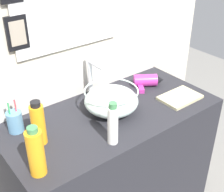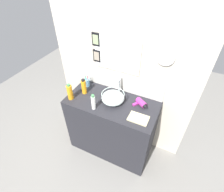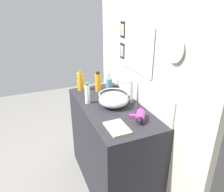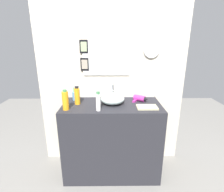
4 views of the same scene
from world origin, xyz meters
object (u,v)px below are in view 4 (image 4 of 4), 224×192
object	(u,v)px
faucet	(112,88)
lotion_bottle	(98,102)
toothbrush_cup	(75,96)
glass_bowl_sink	(113,98)
hand_towel	(147,107)
hair_drier	(140,99)
spray_bottle	(65,100)
shampoo_bottle	(77,96)

from	to	relation	value
faucet	lotion_bottle	size ratio (longest dim) A/B	1.24
toothbrush_cup	lotion_bottle	distance (m)	0.47
glass_bowl_sink	hand_towel	size ratio (longest dim) A/B	1.24
hair_drier	toothbrush_cup	world-z (taller)	toothbrush_cup
toothbrush_cup	glass_bowl_sink	bearing A→B (deg)	-17.31
faucet	spray_bottle	bearing A→B (deg)	-145.31
shampoo_bottle	lotion_bottle	distance (m)	0.33
shampoo_bottle	spray_bottle	size ratio (longest dim) A/B	0.97
lotion_bottle	shampoo_bottle	bearing A→B (deg)	142.08
glass_bowl_sink	hand_towel	distance (m)	0.41
faucet	shampoo_bottle	size ratio (longest dim) A/B	1.20
glass_bowl_sink	toothbrush_cup	size ratio (longest dim) A/B	1.50
toothbrush_cup	lotion_bottle	bearing A→B (deg)	-48.62
shampoo_bottle	spray_bottle	xyz separation A→B (m)	(-0.09, -0.17, 0.00)
toothbrush_cup	shampoo_bottle	xyz separation A→B (m)	(0.05, -0.15, 0.05)
toothbrush_cup	lotion_bottle	xyz separation A→B (m)	(0.31, -0.35, 0.05)
faucet	hair_drier	size ratio (longest dim) A/B	1.27
faucet	shampoo_bottle	world-z (taller)	faucet
toothbrush_cup	hand_towel	world-z (taller)	toothbrush_cup
faucet	lotion_bottle	bearing A→B (deg)	-111.92
glass_bowl_sink	shampoo_bottle	bearing A→B (deg)	-179.10
toothbrush_cup	spray_bottle	distance (m)	0.33
lotion_bottle	hand_towel	size ratio (longest dim) A/B	0.93
lotion_bottle	spray_bottle	distance (m)	0.35
hair_drier	shampoo_bottle	distance (m)	0.76
glass_bowl_sink	shampoo_bottle	distance (m)	0.41
glass_bowl_sink	lotion_bottle	bearing A→B (deg)	-126.39
faucet	toothbrush_cup	bearing A→B (deg)	-176.50
hair_drier	lotion_bottle	world-z (taller)	lotion_bottle
spray_bottle	glass_bowl_sink	bearing A→B (deg)	19.34
lotion_bottle	spray_bottle	bearing A→B (deg)	175.12
toothbrush_cup	spray_bottle	xyz separation A→B (m)	(-0.04, -0.32, 0.05)
hair_drier	hand_towel	world-z (taller)	hair_drier
faucet	spray_bottle	distance (m)	0.61
glass_bowl_sink	hand_towel	xyz separation A→B (m)	(0.38, -0.14, -0.06)
faucet	hand_towel	distance (m)	0.51
spray_bottle	toothbrush_cup	bearing A→B (deg)	82.44
glass_bowl_sink	toothbrush_cup	distance (m)	0.48
shampoo_bottle	hand_towel	size ratio (longest dim) A/B	0.95
toothbrush_cup	shampoo_bottle	distance (m)	0.17
glass_bowl_sink	spray_bottle	world-z (taller)	spray_bottle
lotion_bottle	faucet	bearing A→B (deg)	68.08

